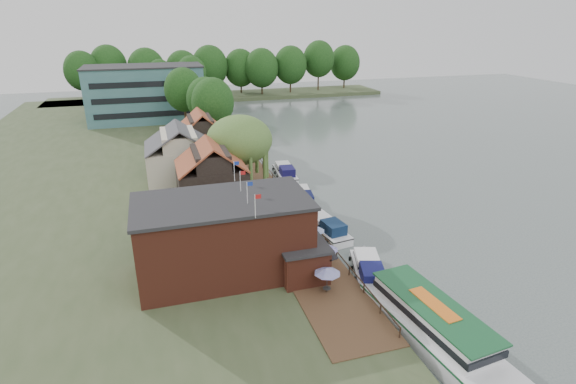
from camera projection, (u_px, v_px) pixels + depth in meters
ground at (375, 252)px, 47.30m from camera, size 260.00×260.00×0.00m
land_bank at (99, 172)px, 70.24m from camera, size 50.00×140.00×1.00m
quay_deck at (277, 215)px, 53.68m from camera, size 6.00×50.00×0.10m
quay_rail at (297, 207)px, 54.69m from camera, size 0.20×49.00×1.00m
pub at (245, 234)px, 40.94m from camera, size 20.00×11.00×7.30m
hotel_block at (146, 93)px, 101.21m from camera, size 25.40×12.40×12.30m
cottage_a at (211, 177)px, 53.83m from camera, size 8.60×7.60×8.50m
cottage_b at (180, 156)px, 61.94m from camera, size 9.60×8.60×8.50m
cottage_c at (201, 138)px, 71.05m from camera, size 7.60×7.60×8.50m
willow at (240, 155)px, 59.16m from camera, size 8.60×8.60×10.43m
umbrella_0 at (327, 280)px, 38.06m from camera, size 2.29×2.29×2.38m
umbrella_1 at (328, 256)px, 41.93m from camera, size 1.94×1.94×2.38m
umbrella_2 at (308, 251)px, 42.73m from camera, size 1.97×1.97×2.38m
umbrella_3 at (314, 236)px, 45.63m from camera, size 2.10×2.10×2.38m
umbrella_4 at (289, 221)px, 49.07m from camera, size 2.14×2.14×2.38m
umbrella_5 at (288, 214)px, 50.90m from camera, size 2.04×2.04×2.38m
cruiser_0 at (369, 269)px, 41.98m from camera, size 5.56×9.71×2.21m
cruiser_1 at (326, 225)px, 50.84m from camera, size 4.27×9.43×2.17m
cruiser_2 at (303, 197)px, 58.97m from camera, size 4.40×9.48×2.18m
cruiser_3 at (285, 171)px, 68.96m from camera, size 3.74×9.39×2.19m
tour_boat at (439, 328)px, 33.15m from camera, size 5.90×15.62×3.33m
swan at (417, 326)px, 35.64m from camera, size 0.44×0.44×0.44m
bank_tree_0 at (213, 113)px, 79.64m from camera, size 7.47×7.47×12.49m
bank_tree_1 at (206, 108)px, 86.13m from camera, size 7.25×7.25×11.76m
bank_tree_2 at (184, 100)px, 91.62m from camera, size 7.70×7.70×12.87m
bank_tree_3 at (192, 84)px, 111.41m from camera, size 7.22×7.22×13.53m
bank_tree_4 at (167, 87)px, 115.98m from camera, size 6.71×6.71×10.56m
bank_tree_5 at (161, 81)px, 124.32m from camera, size 7.27×7.27×11.58m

